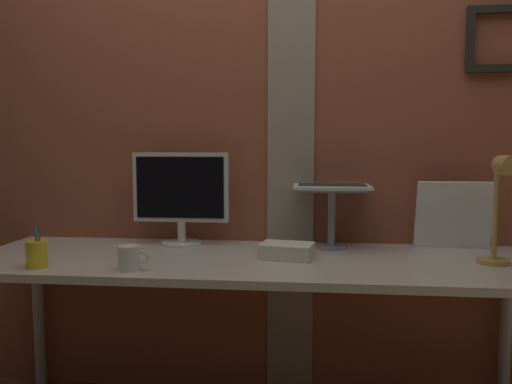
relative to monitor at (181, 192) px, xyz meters
The scene contains 10 objects.
brick_wall_back 0.54m from the monitor, 28.01° to the left, with size 3.69×0.16×2.68m.
desk 0.51m from the monitor, 33.07° to the right, with size 2.26×0.69×0.72m.
monitor is the anchor object (origin of this frame).
laptop_stand 0.66m from the monitor, ahead, with size 0.28×0.22×0.26m.
laptop 0.67m from the monitor, ahead, with size 0.33×0.30×0.24m.
whiteboard_panel 1.18m from the monitor, ahead, with size 0.32×0.02×0.30m, color white.
desk_lamp 1.28m from the monitor, 12.55° to the right, with size 0.12×0.20×0.40m.
pen_cup 0.65m from the monitor, 130.94° to the right, with size 0.07×0.07×0.17m.
coffee_mug 0.51m from the monitor, 97.73° to the right, with size 0.12×0.08×0.09m.
paper_clutter_stack 0.57m from the monitor, 25.27° to the right, with size 0.20×0.14×0.06m, color silver.
Camera 1 is at (0.23, -1.88, 1.16)m, focal length 35.44 mm.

